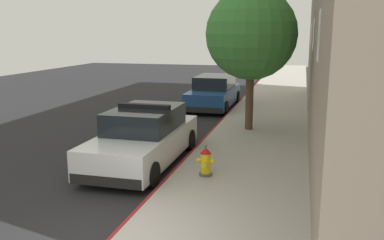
{
  "coord_description": "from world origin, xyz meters",
  "views": [
    {
      "loc": [
        3.01,
        -6.04,
        3.61
      ],
      "look_at": [
        -0.17,
        5.96,
        1.0
      ],
      "focal_mm": 39.13,
      "sensor_mm": 36.0,
      "label": 1
    }
  ],
  "objects": [
    {
      "name": "police_cruiser",
      "position": [
        -1.16,
        4.5,
        0.74
      ],
      "size": [
        1.94,
        4.84,
        1.68
      ],
      "color": "white",
      "rests_on": "ground"
    },
    {
      "name": "ground_plane",
      "position": [
        -4.35,
        10.0,
        -0.1
      ],
      "size": [
        34.19,
        60.0,
        0.2
      ],
      "primitive_type": "cube",
      "color": "#232326"
    },
    {
      "name": "parked_car_silver_ahead",
      "position": [
        -1.1,
        13.66,
        0.74
      ],
      "size": [
        1.94,
        4.84,
        1.56
      ],
      "color": "navy",
      "rests_on": "ground"
    },
    {
      "name": "curb_painted_edge",
      "position": [
        -0.04,
        10.0,
        0.08
      ],
      "size": [
        0.08,
        60.0,
        0.16
      ],
      "primitive_type": "cube",
      "color": "maroon",
      "rests_on": "ground"
    },
    {
      "name": "fire_hydrant",
      "position": [
        0.82,
        3.51,
        0.51
      ],
      "size": [
        0.44,
        0.4,
        0.76
      ],
      "color": "#4C4C51",
      "rests_on": "sidewalk_pavement"
    },
    {
      "name": "sidewalk_pavement",
      "position": [
        1.65,
        10.0,
        0.08
      ],
      "size": [
        3.3,
        60.0,
        0.16
      ],
      "primitive_type": "cube",
      "color": "#ADA89E",
      "rests_on": "ground"
    },
    {
      "name": "street_tree",
      "position": [
        1.21,
        8.81,
        3.54
      ],
      "size": [
        3.18,
        3.18,
        4.98
      ],
      "color": "brown",
      "rests_on": "sidewalk_pavement"
    }
  ]
}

